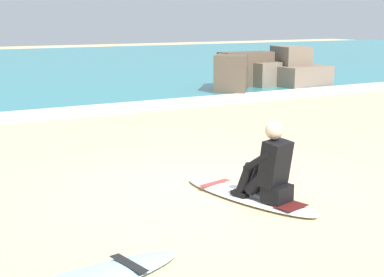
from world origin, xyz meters
The scene contains 5 objects.
ground_plane centered at (0.00, 0.00, 0.00)m, with size 80.00×80.00×0.00m, color #CCB584.
breaking_foam centered at (0.00, 6.64, 0.06)m, with size 80.00×0.90×0.11m, color white.
surfboard_main centered at (0.21, -0.58, 0.04)m, with size 0.94×2.16×0.08m.
surfer_seated centered at (0.27, -0.92, 0.44)m, with size 0.52×0.76×0.95m.
rock_outcrop_distant centered at (7.03, 8.07, 0.54)m, with size 4.35×2.00×1.31m.
Camera 1 is at (-3.76, -6.07, 2.19)m, focal length 53.34 mm.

